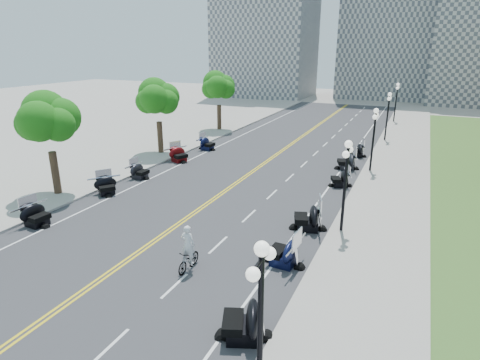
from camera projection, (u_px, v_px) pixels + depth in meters
The scene contains 47 objects.
ground at pixel (165, 233), 21.56m from camera, with size 160.00×160.00×0.00m, color gray.
road at pixel (241, 180), 30.20m from camera, with size 16.00×90.00×0.01m, color #333335.
centerline_yellow_a at pixel (240, 179), 30.25m from camera, with size 0.12×90.00×0.00m, color yellow.
centerline_yellow_b at pixel (243, 180), 30.15m from camera, with size 0.12×90.00×0.00m, color yellow.
edge_line_north at pixel (325, 192), 27.71m from camera, with size 0.12×90.00×0.00m, color white.
edge_line_south at pixel (170, 169), 32.69m from camera, with size 0.12×90.00×0.00m, color white.
lane_dash_4 at pixel (109, 347), 13.39m from camera, with size 0.12×2.00×0.00m, color white.
lane_dash_5 at pixel (175, 286), 16.85m from camera, with size 0.12×2.00×0.00m, color white.
lane_dash_6 at pixel (218, 245), 20.31m from camera, with size 0.12×2.00×0.00m, color white.
lane_dash_7 at pixel (249, 216), 23.77m from camera, with size 0.12×2.00×0.00m, color white.
lane_dash_8 at pixel (272, 194), 27.22m from camera, with size 0.12×2.00×0.00m, color white.
lane_dash_9 at pixel (290, 178), 30.68m from camera, with size 0.12×2.00×0.00m, color white.
lane_dash_10 at pixel (304, 164), 34.14m from camera, with size 0.12×2.00×0.00m, color white.
lane_dash_11 at pixel (316, 153), 37.60m from camera, with size 0.12×2.00×0.00m, color white.
lane_dash_12 at pixel (325, 144), 41.06m from camera, with size 0.12×2.00×0.00m, color white.
lane_dash_13 at pixel (333, 137), 44.52m from camera, with size 0.12×2.00×0.00m, color white.
lane_dash_14 at pixel (340, 130), 47.97m from camera, with size 0.12×2.00×0.00m, color white.
lane_dash_15 at pixel (346, 124), 51.43m from camera, with size 0.12×2.00×0.00m, color white.
lane_dash_16 at pixel (352, 120), 54.89m from camera, with size 0.12×2.00×0.00m, color white.
lane_dash_17 at pixel (356, 115), 58.35m from camera, with size 0.12×2.00×0.00m, color white.
lane_dash_18 at pixel (360, 111), 61.81m from camera, with size 0.12×2.00×0.00m, color white.
lane_dash_19 at pixel (364, 108), 65.26m from camera, with size 0.12×2.00×0.00m, color white.
sidewalk_north at pixel (388, 200), 26.09m from camera, with size 5.00×90.00×0.15m, color #9E9991.
sidewalk_south at pixel (129, 163), 34.27m from camera, with size 5.00×90.00×0.15m, color #9E9991.
distant_block_a at pixel (266, 27), 78.04m from camera, with size 18.00×14.00×26.00m, color gray.
distant_block_b at pixel (389, 15), 74.02m from camera, with size 16.00×12.00×30.00m, color gray.
street_lamp_1 at pixel (260, 327), 10.47m from camera, with size 0.50×1.20×4.90m, color black, non-canonical shape.
street_lamp_2 at pixel (345, 187), 20.84m from camera, with size 0.50×1.20×4.90m, color black, non-canonical shape.
street_lamp_3 at pixel (373, 140), 31.22m from camera, with size 0.50×1.20×4.90m, color black, non-canonical shape.
street_lamp_4 at pixel (387, 117), 41.59m from camera, with size 0.50×1.20×4.90m, color black, non-canonical shape.
street_lamp_5 at pixel (396, 103), 51.97m from camera, with size 0.50×1.20×4.90m, color black, non-canonical shape.
tree_2 at pixel (48, 125), 25.67m from camera, with size 4.80×4.80×9.20m, color #235619, non-canonical shape.
tree_3 at pixel (158, 103), 36.05m from camera, with size 4.80×4.80×9.20m, color #235619, non-canonical shape.
tree_4 at pixel (219, 90), 46.42m from camera, with size 4.80×4.80×9.20m, color #235619, non-canonical shape.
motorcycle_n_4 at pixel (243, 319), 13.63m from camera, with size 2.21×2.21×1.54m, color black, non-canonical shape.
motorcycle_n_5 at pixel (284, 250), 18.30m from camera, with size 2.08×2.08×1.45m, color black, non-canonical shape.
motorcycle_n_6 at pixel (308, 216), 21.82m from camera, with size 2.21×2.21×1.55m, color black, non-canonical shape.
motorcycle_n_8 at pixel (340, 178), 28.58m from camera, with size 1.86×1.86×1.30m, color black, non-canonical shape.
motorcycle_n_9 at pixel (347, 160), 32.57m from camera, with size 2.14×2.14×1.50m, color black, non-canonical shape.
motorcycle_n_10 at pixel (356, 149), 36.25m from camera, with size 1.97×1.97×1.38m, color black, non-canonical shape.
motorcycle_s_5 at pixel (36, 214), 22.33m from camera, with size 1.94×1.94×1.35m, color black, non-canonical shape.
motorcycle_s_6 at pixel (106, 185), 27.06m from camera, with size 1.88×1.88×1.31m, color black, non-canonical shape.
motorcycle_s_7 at pixel (140, 170), 30.34m from camera, with size 1.80×1.80×1.26m, color black, non-canonical shape.
motorcycle_s_8 at pixel (179, 154), 34.72m from camera, with size 1.99×1.99×1.40m, color #590A0C, non-canonical shape.
motorcycle_s_9 at pixel (207, 143), 38.72m from camera, with size 1.91×1.91×1.34m, color black, non-canonical shape.
bicycle at pixel (189, 260), 17.92m from camera, with size 0.47×1.66×1.00m, color #A51414.
cyclist_rider at pixel (187, 231), 17.47m from camera, with size 0.67×0.44×1.83m, color silver.
Camera 1 is at (11.69, -16.15, 9.58)m, focal length 30.00 mm.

